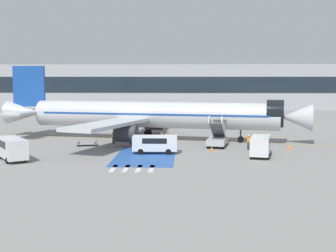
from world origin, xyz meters
The scene contains 22 objects.
ground_plane centered at (0.00, 0.00, 0.00)m, with size 600.00×600.00×0.00m, color gray.
apron_leadline_yellow centered at (-1.05, 0.68, 0.00)m, with size 0.20×77.97×0.01m, color gold.
apron_stand_patch_blue centered at (-1.05, -12.81, 0.00)m, with size 6.48×13.26×0.01m, color #2856A8.
apron_walkway_bar_0 centered at (-3.45, -19.89, 0.00)m, with size 0.44×3.60×0.01m, color silver.
apron_walkway_bar_1 centered at (-2.25, -19.89, 0.00)m, with size 0.44×3.60×0.01m, color silver.
apron_walkway_bar_2 centered at (-1.05, -19.89, 0.00)m, with size 0.44×3.60×0.01m, color silver.
apron_walkway_bar_3 centered at (0.15, -19.89, 0.00)m, with size 0.44×3.60×0.01m, color silver.
airliner centered at (-1.70, 0.81, 3.46)m, with size 43.13×33.11×10.27m.
boarding_stairs_forward centered at (7.30, -5.36, 0.99)m, with size 3.08×5.50×4.02m.
fuel_tanker centered at (-7.90, 21.25, 1.88)m, with size 3.37×9.16×3.69m.
service_van_0 centered at (-14.61, -16.02, 1.38)m, with size 4.67×5.56×2.32m.
service_van_1 centered at (11.50, -12.64, 1.30)m, with size 2.96×5.30×2.17m.
service_van_2 centered at (-0.12, -10.84, 1.21)m, with size 5.04×2.09×2.00m.
baggage_cart centered at (-9.11, -5.21, 0.26)m, with size 2.80×1.88×0.87m.
ground_crew_0 centered at (-6.09, -3.03, 0.91)m, with size 0.48×0.43×1.60m.
ground_crew_1 centered at (-3.64, -4.14, 0.96)m, with size 0.49×0.43×1.68m.
ground_crew_2 centered at (0.37, -5.04, 0.97)m, with size 0.35×0.48×1.69m.
ground_crew_3 centered at (10.86, -7.85, 1.06)m, with size 0.44×0.25×1.83m.
traffic_cone_0 centered at (-17.26, -5.46, 0.24)m, with size 0.43×0.43×0.48m.
traffic_cone_1 centered at (15.84, -7.06, 0.28)m, with size 0.50×0.50×0.56m.
traffic_cone_2 centered at (6.42, -9.16, 0.25)m, with size 0.45×0.45×0.50m.
terminal_building centered at (3.23, 69.02, 6.10)m, with size 109.76×12.10×12.20m.
Camera 1 is at (3.43, -63.25, 8.51)m, focal length 50.00 mm.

